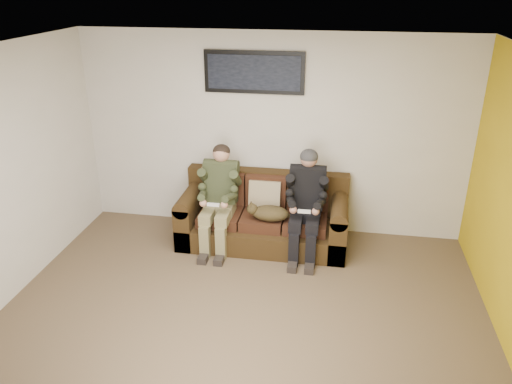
% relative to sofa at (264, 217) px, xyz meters
% --- Properties ---
extents(floor, '(5.00, 5.00, 0.00)m').
position_rel_sofa_xyz_m(floor, '(0.03, -1.83, -0.33)').
color(floor, brown).
rests_on(floor, ground).
extents(ceiling, '(5.00, 5.00, 0.00)m').
position_rel_sofa_xyz_m(ceiling, '(0.03, -1.83, 2.27)').
color(ceiling, silver).
rests_on(ceiling, ground).
extents(wall_back, '(5.00, 0.00, 5.00)m').
position_rel_sofa_xyz_m(wall_back, '(0.03, 0.42, 0.97)').
color(wall_back, beige).
rests_on(wall_back, ground).
extents(sofa, '(2.11, 0.91, 0.86)m').
position_rel_sofa_xyz_m(sofa, '(0.00, 0.00, 0.00)').
color(sofa, '#352410').
rests_on(sofa, ground).
extents(throw_pillow, '(0.40, 0.19, 0.40)m').
position_rel_sofa_xyz_m(throw_pillow, '(0.00, 0.04, 0.29)').
color(throw_pillow, tan).
rests_on(throw_pillow, sofa).
extents(throw_blanket, '(0.43, 0.21, 0.08)m').
position_rel_sofa_xyz_m(throw_blanket, '(-0.64, 0.27, 0.54)').
color(throw_blanket, tan).
rests_on(throw_blanket, sofa).
extents(person_left, '(0.51, 0.87, 1.28)m').
position_rel_sofa_xyz_m(person_left, '(-0.54, -0.18, 0.39)').
color(person_left, '#847C53').
rests_on(person_left, sofa).
extents(person_right, '(0.51, 0.86, 1.29)m').
position_rel_sofa_xyz_m(person_right, '(0.54, -0.18, 0.39)').
color(person_right, black).
rests_on(person_right, sofa).
extents(cat, '(0.66, 0.26, 0.24)m').
position_rel_sofa_xyz_m(cat, '(0.10, -0.26, 0.20)').
color(cat, '#4F3F1F').
rests_on(cat, sofa).
extents(framed_poster, '(1.25, 0.05, 0.52)m').
position_rel_sofa_xyz_m(framed_poster, '(-0.20, 0.39, 1.77)').
color(framed_poster, black).
rests_on(framed_poster, wall_back).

